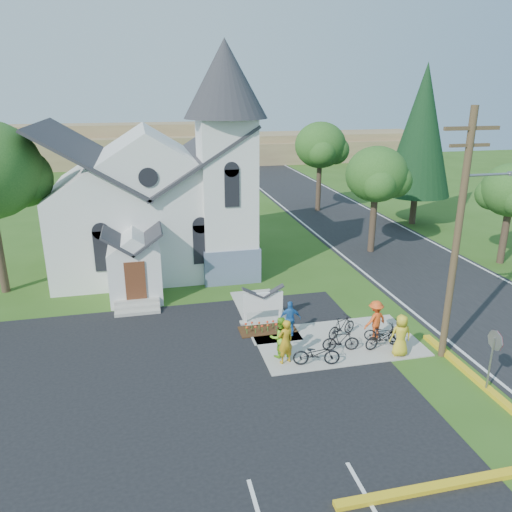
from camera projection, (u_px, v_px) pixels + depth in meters
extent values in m
plane|color=#305518|center=(309.00, 352.00, 21.01)|extent=(120.00, 120.00, 0.00)
cube|color=black|center=(139.00, 402.00, 17.67)|extent=(20.00, 16.00, 0.02)
cube|color=black|center=(372.00, 237.00, 36.98)|extent=(8.00, 90.00, 0.02)
cube|color=#AAA699|center=(338.00, 342.00, 21.78)|extent=(7.00, 4.00, 0.05)
cube|color=silver|center=(150.00, 225.00, 30.92)|extent=(11.00, 9.00, 5.00)
cube|color=slate|center=(228.00, 259.00, 29.27)|extent=(3.20, 3.20, 2.00)
cube|color=silver|center=(227.00, 201.00, 28.15)|extent=(3.00, 3.00, 9.00)
cone|color=#25252A|center=(225.00, 79.00, 26.06)|extent=(4.50, 4.50, 4.00)
cube|color=silver|center=(136.00, 274.00, 25.80)|extent=(2.60, 2.40, 2.80)
cube|color=#5D2F1A|center=(135.00, 281.00, 24.63)|extent=(1.00, 0.10, 2.00)
cube|color=#AAA699|center=(263.00, 321.00, 23.69)|extent=(2.20, 0.40, 0.10)
cube|color=white|center=(245.00, 313.00, 23.35)|extent=(0.12, 0.12, 1.00)
cube|color=white|center=(280.00, 310.00, 23.71)|extent=(0.12, 0.12, 1.00)
cube|color=white|center=(263.00, 302.00, 23.37)|extent=(1.90, 0.14, 0.90)
cube|color=#351D0E|center=(268.00, 330.00, 22.87)|extent=(2.60, 1.10, 0.07)
cylinder|color=#493824|center=(457.00, 241.00, 19.15)|extent=(0.28, 0.28, 10.00)
cube|color=#493824|center=(472.00, 128.00, 17.80)|extent=(2.20, 0.14, 0.14)
cube|color=#493824|center=(470.00, 145.00, 17.99)|extent=(1.60, 0.12, 0.12)
cylinder|color=gray|center=(492.00, 175.00, 18.58)|extent=(2.20, 0.10, 0.10)
cylinder|color=gray|center=(490.00, 365.00, 17.94)|extent=(0.07, 0.07, 2.20)
cylinder|color=#B21414|center=(495.00, 340.00, 17.62)|extent=(0.04, 0.76, 0.76)
cylinder|color=#35271D|center=(373.00, 222.00, 33.24)|extent=(0.44, 0.44, 4.05)
ellipsoid|color=#23511B|center=(377.00, 174.00, 32.20)|extent=(4.00, 4.00, 3.60)
cylinder|color=#35271D|center=(319.00, 186.00, 44.35)|extent=(0.44, 0.44, 4.50)
ellipsoid|color=#23511B|center=(320.00, 145.00, 43.20)|extent=(4.40, 4.40, 3.96)
cylinder|color=#35271D|center=(504.00, 235.00, 31.12)|extent=(0.44, 0.44, 3.60)
ellipsoid|color=#23511B|center=(512.00, 190.00, 30.19)|extent=(3.60, 3.60, 3.24)
cylinder|color=#35271D|center=(413.00, 209.00, 40.43)|extent=(0.50, 0.50, 2.40)
cone|color=black|center=(421.00, 131.00, 38.43)|extent=(5.20, 5.20, 10.00)
cube|color=olive|center=(225.00, 148.00, 73.30)|extent=(60.00, 8.00, 4.00)
cube|color=olive|center=(113.00, 144.00, 71.48)|extent=(30.00, 6.00, 5.60)
cube|color=olive|center=(332.00, 151.00, 75.03)|extent=(25.00, 6.00, 3.00)
imported|color=#B98A15|center=(285.00, 341.00, 19.85)|extent=(0.79, 0.64, 1.88)
imported|color=black|center=(316.00, 354.00, 19.82)|extent=(1.97, 1.00, 0.99)
imported|color=#75C525|center=(280.00, 337.00, 20.32)|extent=(0.90, 0.72, 1.75)
imported|color=black|center=(341.00, 341.00, 20.89)|extent=(1.61, 0.67, 0.94)
imported|color=#2363B1|center=(290.00, 319.00, 22.07)|extent=(1.02, 0.57, 1.64)
imported|color=black|center=(383.00, 337.00, 21.15)|extent=(1.88, 0.92, 0.95)
imported|color=#EC501A|center=(375.00, 320.00, 21.80)|extent=(1.30, 1.00, 1.78)
imported|color=black|center=(342.00, 326.00, 22.08)|extent=(1.66, 1.08, 0.97)
imported|color=gold|center=(401.00, 335.00, 20.42)|extent=(0.93, 0.65, 1.81)
imported|color=black|center=(382.00, 333.00, 21.67)|extent=(1.63, 1.09, 0.81)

